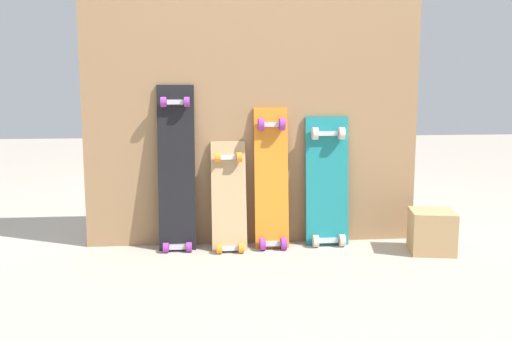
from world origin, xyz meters
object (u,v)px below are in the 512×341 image
(skateboard_black, at_px, (177,175))
(wooden_crate, at_px, (432,231))
(skateboard_teal, at_px, (327,187))
(skateboard_orange, at_px, (272,184))
(skateboard_natural, at_px, (229,203))

(skateboard_black, relative_size, wooden_crate, 4.25)
(wooden_crate, bearing_deg, skateboard_black, 171.33)
(skateboard_black, bearing_deg, skateboard_teal, 0.69)
(wooden_crate, bearing_deg, skateboard_orange, 166.77)
(skateboard_natural, distance_m, wooden_crate, 1.05)
(skateboard_natural, height_order, skateboard_orange, skateboard_orange)
(skateboard_teal, bearing_deg, wooden_crate, -22.40)
(skateboard_natural, relative_size, skateboard_teal, 0.85)
(skateboard_orange, bearing_deg, skateboard_natural, -174.53)
(skateboard_natural, xyz_separation_m, skateboard_teal, (0.53, 0.04, 0.07))
(wooden_crate, bearing_deg, skateboard_natural, 170.76)
(skateboard_orange, height_order, wooden_crate, skateboard_orange)
(skateboard_teal, bearing_deg, skateboard_black, -179.31)
(skateboard_black, bearing_deg, skateboard_natural, -6.46)
(skateboard_natural, bearing_deg, wooden_crate, -9.24)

